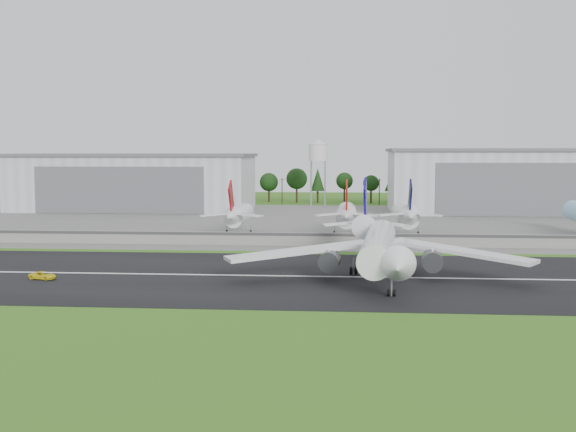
# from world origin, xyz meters

# --- Properties ---
(ground) EXTENTS (600.00, 600.00, 0.00)m
(ground) POSITION_xyz_m (0.00, 0.00, 0.00)
(ground) COLOR #2F5F16
(ground) RESTS_ON ground
(runway) EXTENTS (320.00, 60.00, 0.10)m
(runway) POSITION_xyz_m (0.00, 10.00, 0.05)
(runway) COLOR black
(runway) RESTS_ON ground
(runway_centerline) EXTENTS (220.00, 1.00, 0.02)m
(runway_centerline) POSITION_xyz_m (0.00, 10.00, 0.11)
(runway_centerline) COLOR white
(runway_centerline) RESTS_ON runway
(apron) EXTENTS (320.00, 150.00, 0.10)m
(apron) POSITION_xyz_m (0.00, 120.00, 0.05)
(apron) COLOR slate
(apron) RESTS_ON ground
(blast_fence) EXTENTS (240.00, 0.61, 3.50)m
(blast_fence) POSITION_xyz_m (0.00, 54.99, 1.81)
(blast_fence) COLOR gray
(blast_fence) RESTS_ON ground
(hangar_west) EXTENTS (97.00, 44.00, 23.20)m
(hangar_west) POSITION_xyz_m (-80.00, 164.92, 11.63)
(hangar_west) COLOR silver
(hangar_west) RESTS_ON ground
(hangar_east) EXTENTS (102.00, 47.00, 25.20)m
(hangar_east) POSITION_xyz_m (75.00, 164.92, 12.63)
(hangar_east) COLOR silver
(hangar_east) RESTS_ON ground
(water_tower) EXTENTS (8.40, 8.40, 29.40)m
(water_tower) POSITION_xyz_m (-5.00, 185.00, 24.55)
(water_tower) COLOR #99999E
(water_tower) RESTS_ON ground
(utility_poles) EXTENTS (230.00, 3.00, 12.00)m
(utility_poles) POSITION_xyz_m (0.00, 200.00, 0.00)
(utility_poles) COLOR black
(utility_poles) RESTS_ON ground
(treeline) EXTENTS (320.00, 16.00, 22.00)m
(treeline) POSITION_xyz_m (0.00, 215.00, 0.00)
(treeline) COLOR black
(treeline) RESTS_ON ground
(main_airliner) EXTENTS (57.12, 59.26, 18.17)m
(main_airliner) POSITION_xyz_m (13.79, 9.56, 4.89)
(main_airliner) COLOR white
(main_airliner) RESTS_ON runway
(ground_vehicle) EXTENTS (5.54, 3.43, 1.43)m
(ground_vehicle) POSITION_xyz_m (-49.01, 2.68, 0.82)
(ground_vehicle) COLOR yellow
(ground_vehicle) RESTS_ON runway
(parked_jet_red_a) EXTENTS (7.36, 31.29, 16.41)m
(parked_jet_red_a) POSITION_xyz_m (-23.41, 76.52, 5.92)
(parked_jet_red_a) COLOR white
(parked_jet_red_a) RESTS_ON ground
(parked_jet_red_b) EXTENTS (7.36, 31.29, 16.72)m
(parked_jet_red_b) POSITION_xyz_m (7.56, 76.57, 6.21)
(parked_jet_red_b) COLOR silver
(parked_jet_red_b) RESTS_ON ground
(parked_jet_navy) EXTENTS (7.36, 31.29, 16.87)m
(parked_jet_navy) POSITION_xyz_m (24.21, 76.59, 6.36)
(parked_jet_navy) COLOR white
(parked_jet_navy) RESTS_ON ground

